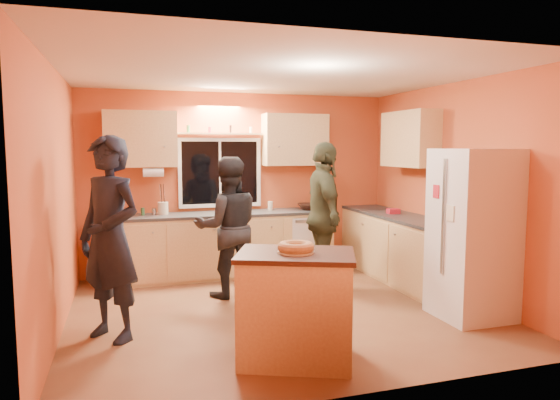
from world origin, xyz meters
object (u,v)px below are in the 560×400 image
object	(u,v)px
island	(296,306)
person_right	(324,216)
refrigerator	(473,234)
person_center	(228,227)
person_left	(110,238)

from	to	relation	value
island	person_right	world-z (taller)	person_right
refrigerator	person_center	bearing A→B (deg)	146.71
person_left	refrigerator	bearing A→B (deg)	38.95
person_right	person_left	bearing A→B (deg)	118.33
refrigerator	person_right	world-z (taller)	person_right
person_center	person_right	xyz separation A→B (m)	(1.23, -0.07, 0.09)
refrigerator	island	bearing A→B (deg)	-167.04
island	person_right	bearing A→B (deg)	84.56
island	person_left	bearing A→B (deg)	169.37
refrigerator	person_left	xyz separation A→B (m)	(-3.65, 0.50, 0.06)
refrigerator	person_left	size ratio (longest dim) A/B	0.93
island	person_center	xyz separation A→B (m)	(-0.17, 2.02, 0.38)
island	person_center	bearing A→B (deg)	117.82
refrigerator	person_right	bearing A→B (deg)	127.07
island	person_right	xyz separation A→B (m)	(1.05, 1.95, 0.47)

